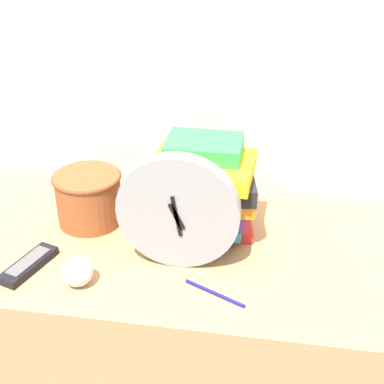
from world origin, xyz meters
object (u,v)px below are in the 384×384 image
at_px(desk_clock, 178,212).
at_px(book_stack, 205,190).
at_px(crumpled_paper_ball, 77,271).
at_px(tv_remote, 29,265).
at_px(basket, 89,196).
at_px(pen, 215,293).

xyz_separation_m(desk_clock, book_stack, (0.04, 0.13, -0.01)).
bearing_deg(book_stack, desk_clock, -107.86).
relative_size(book_stack, crumpled_paper_ball, 3.72).
bearing_deg(tv_remote, basket, 70.95).
bearing_deg(basket, crumpled_paper_ball, -77.54).
xyz_separation_m(basket, pen, (0.36, -0.24, -0.07)).
bearing_deg(book_stack, crumpled_paper_ball, -135.77).
distance_m(desk_clock, book_stack, 0.14).
xyz_separation_m(crumpled_paper_ball, pen, (0.30, 0.01, -0.03)).
bearing_deg(book_stack, tv_remote, -151.38).
relative_size(tv_remote, crumpled_paper_ball, 2.32).
xyz_separation_m(desk_clock, basket, (-0.26, 0.14, -0.07)).
height_order(tv_remote, crumpled_paper_ball, crumpled_paper_ball).
distance_m(desk_clock, tv_remote, 0.37).
height_order(crumpled_paper_ball, pen, crumpled_paper_ball).
height_order(book_stack, tv_remote, book_stack).
distance_m(tv_remote, crumpled_paper_ball, 0.14).
xyz_separation_m(desk_clock, tv_remote, (-0.34, -0.08, -0.13)).
distance_m(desk_clock, basket, 0.31).
relative_size(crumpled_paper_ball, pen, 0.50).
relative_size(book_stack, basket, 1.47).
bearing_deg(pen, tv_remote, 177.08).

